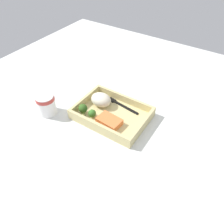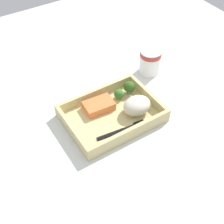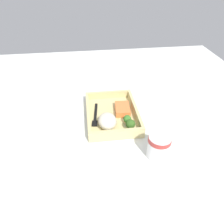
{
  "view_description": "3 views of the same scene",
  "coord_description": "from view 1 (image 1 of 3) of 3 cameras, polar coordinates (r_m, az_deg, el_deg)",
  "views": [
    {
      "loc": [
        -35.46,
        54.19,
        62.75
      ],
      "look_at": [
        0.0,
        0.0,
        2.7
      ],
      "focal_mm": 35.0,
      "sensor_mm": 36.0,
      "label": 1
    },
    {
      "loc": [
        -35.63,
        -56.28,
        71.58
      ],
      "look_at": [
        0.0,
        0.0,
        2.7
      ],
      "focal_mm": 50.0,
      "sensor_mm": 36.0,
      "label": 2
    },
    {
      "loc": [
        73.23,
        -9.64,
        56.4
      ],
      "look_at": [
        0.0,
        0.0,
        2.7
      ],
      "focal_mm": 35.0,
      "sensor_mm": 36.0,
      "label": 3
    }
  ],
  "objects": [
    {
      "name": "fork",
      "position": [
        0.94,
        2.33,
        1.89
      ],
      "size": [
        15.88,
        3.55,
        0.44
      ],
      "color": "black",
      "rests_on": "takeout_tray"
    },
    {
      "name": "broccoli_floret_2",
      "position": [
        0.89,
        -7.6,
        0.89
      ],
      "size": [
        3.69,
        3.69,
        4.57
      ],
      "color": "#7EA05F",
      "rests_on": "takeout_tray"
    },
    {
      "name": "mashed_potatoes",
      "position": [
        0.92,
        -2.89,
        3.23
      ],
      "size": [
        8.94,
        7.16,
        5.41
      ],
      "primitive_type": "ellipsoid",
      "color": "beige",
      "rests_on": "takeout_tray"
    },
    {
      "name": "takeout_tray",
      "position": [
        0.9,
        0.0,
        -0.98
      ],
      "size": [
        28.85,
        21.05,
        1.2
      ],
      "primitive_type": "cube",
      "color": "#C8B97D",
      "rests_on": "ground_plane"
    },
    {
      "name": "tray_rim",
      "position": [
        0.88,
        0.0,
        0.07
      ],
      "size": [
        28.85,
        21.05,
        3.3
      ],
      "color": "#C8B97D",
      "rests_on": "takeout_tray"
    },
    {
      "name": "broccoli_floret_1",
      "position": [
        0.88,
        -5.22,
        -0.37
      ],
      "size": [
        3.16,
        3.16,
        3.49
      ],
      "color": "#7EA15C",
      "rests_on": "takeout_tray"
    },
    {
      "name": "receipt_slip",
      "position": [
        1.04,
        14.04,
        4.18
      ],
      "size": [
        9.32,
        12.23,
        0.24
      ],
      "primitive_type": "cube",
      "rotation": [
        0.0,
        0.0,
        -0.08
      ],
      "color": "white",
      "rests_on": "ground_plane"
    },
    {
      "name": "paper_cup",
      "position": [
        0.93,
        -16.82,
        2.16
      ],
      "size": [
        7.61,
        7.61,
        8.98
      ],
      "color": "white",
      "rests_on": "ground_plane"
    },
    {
      "name": "salmon_fillet",
      "position": [
        0.85,
        -0.71,
        -2.43
      ],
      "size": [
        9.68,
        6.76,
        2.53
      ],
      "primitive_type": "cube",
      "rotation": [
        0.0,
        0.0,
        -0.08
      ],
      "color": "orange",
      "rests_on": "takeout_tray"
    },
    {
      "name": "ground_plane",
      "position": [
        0.91,
        0.0,
        -1.71
      ],
      "size": [
        160.0,
        160.0,
        2.0
      ],
      "primitive_type": "cube",
      "color": "silver"
    }
  ]
}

